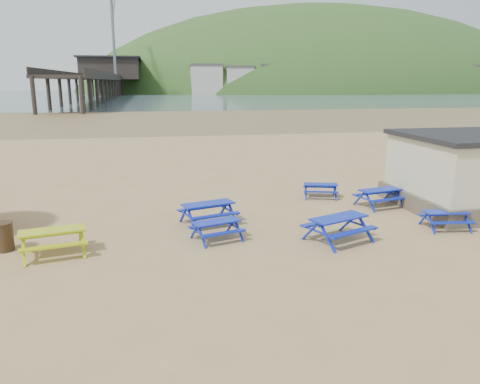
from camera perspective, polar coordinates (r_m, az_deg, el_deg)
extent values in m
plane|color=tan|center=(17.34, 1.70, -4.31)|extent=(400.00, 400.00, 0.00)
plane|color=olive|center=(71.41, -8.04, 9.00)|extent=(400.00, 400.00, 0.00)
plane|color=#41525D|center=(186.23, -9.96, 11.54)|extent=(400.00, 400.00, 0.00)
cube|color=#102CA1|center=(17.56, -3.92, -1.44)|extent=(2.07, 1.29, 0.05)
cube|color=#102CA1|center=(18.21, -4.74, -1.90)|extent=(1.93, 0.83, 0.05)
cube|color=#102CA1|center=(17.08, -3.01, -2.91)|extent=(1.93, 0.83, 0.05)
cube|color=#102CA1|center=(21.88, 9.80, 0.93)|extent=(1.65, 1.02, 0.04)
cube|color=#102CA1|center=(22.43, 9.69, 0.61)|extent=(1.54, 0.64, 0.04)
cube|color=#102CA1|center=(21.43, 9.87, 0.01)|extent=(1.54, 0.64, 0.04)
cube|color=#102CA1|center=(20.85, 16.72, 0.26)|extent=(1.94, 1.09, 0.05)
cube|color=#102CA1|center=(21.37, 15.63, -0.14)|extent=(1.84, 0.65, 0.05)
cube|color=#102CA1|center=(20.47, 17.76, -0.87)|extent=(1.84, 0.65, 0.05)
cube|color=#102CA1|center=(15.81, -2.85, -3.63)|extent=(1.70, 1.07, 0.04)
cube|color=#102CA1|center=(16.35, -3.65, -3.98)|extent=(1.58, 0.69, 0.04)
cube|color=#102CA1|center=(15.43, -1.99, -5.02)|extent=(1.58, 0.69, 0.04)
cube|color=#102CA1|center=(15.98, 11.97, -3.07)|extent=(2.17, 1.49, 0.06)
cube|color=#102CA1|center=(16.53, 10.28, -3.58)|extent=(1.98, 1.02, 0.06)
cube|color=#102CA1|center=(15.63, 13.66, -4.75)|extent=(1.98, 1.02, 0.06)
cube|color=#102CA1|center=(18.57, 23.86, -2.23)|extent=(1.63, 0.79, 0.04)
cube|color=#102CA1|center=(19.08, 23.07, -2.52)|extent=(1.59, 0.40, 0.04)
cube|color=#102CA1|center=(18.19, 24.55, -3.41)|extent=(1.59, 0.40, 0.04)
cube|color=#B8B90B|center=(15.54, -21.94, -4.38)|extent=(2.05, 1.16, 0.05)
cube|color=#B8B90B|center=(16.24, -21.93, -4.75)|extent=(1.95, 0.68, 0.05)
cube|color=#B8B90B|center=(15.02, -21.75, -6.18)|extent=(1.95, 0.68, 0.05)
cylinder|color=#3E311C|center=(16.66, -26.87, -4.92)|extent=(0.59, 0.59, 0.90)
cylinder|color=#3E311C|center=(16.54, -27.04, -3.41)|extent=(0.63, 0.63, 0.04)
cube|color=black|center=(191.67, -15.60, 13.10)|extent=(9.00, 220.00, 0.60)
cube|color=black|center=(202.69, -15.43, 14.23)|extent=(22.00, 30.00, 8.00)
cube|color=black|center=(202.84, -15.51, 15.44)|extent=(24.00, 32.00, 0.60)
cylinder|color=slate|center=(181.08, -15.17, 17.58)|extent=(1.00, 1.00, 28.00)
cube|color=slate|center=(196.43, -15.12, 21.04)|extent=(0.60, 25.63, 12.38)
ellipsoid|color=#2D4C1E|center=(263.77, 10.08, 9.83)|extent=(264.00, 144.00, 108.00)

